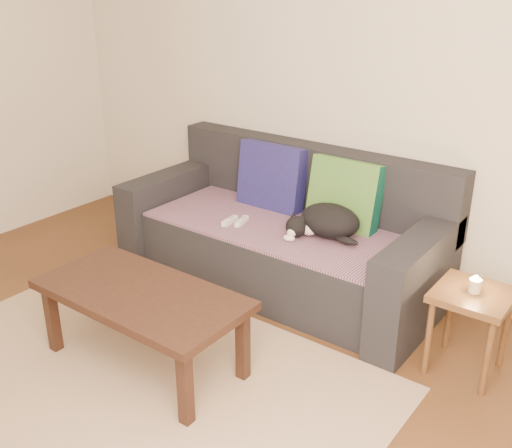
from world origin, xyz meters
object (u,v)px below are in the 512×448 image
Objects in this scene: wii_remote_b at (242,221)px; coffee_table at (142,300)px; wii_remote_a at (230,221)px; side_table at (472,306)px; cat at (327,221)px; sofa at (284,238)px.

coffee_table is at bearing 173.51° from wii_remote_b.
wii_remote_a reaches higher than side_table.
side_table is at bearing -19.22° from cat.
sofa is 4.54× the size of cat.
cat is 3.09× the size of wii_remote_a.
coffee_table is (0.14, -1.00, -0.07)m from wii_remote_b.
cat is at bearing -9.23° from sofa.
wii_remote_a reaches higher than coffee_table.
sofa reaches higher than side_table.
cat is 0.64m from wii_remote_a.
side_table is (1.31, -0.25, 0.07)m from sofa.
wii_remote_a and wii_remote_b have the same top height.
cat is 0.56m from wii_remote_b.
side_table is at bearing 35.23° from coffee_table.
sofa is at bearing 87.75° from coffee_table.
wii_remote_b is at bearing -131.35° from sofa.
wii_remote_b is 0.14× the size of coffee_table.
wii_remote_b is 1.02m from coffee_table.
sofa is 0.32m from wii_remote_b.
sofa is 0.42m from cat.
wii_remote_a is 0.32× the size of side_table.
sofa is 0.38m from wii_remote_a.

